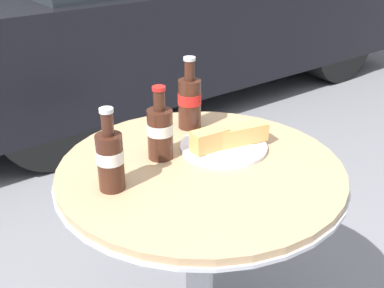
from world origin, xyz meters
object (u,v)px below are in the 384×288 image
(cola_bottle_left, at_px, (190,100))
(cola_bottle_right, at_px, (160,131))
(bistro_table, at_px, (200,210))
(lunch_plate_near, at_px, (226,142))
(parked_car, at_px, (156,6))
(cola_bottle_center, at_px, (110,158))

(cola_bottle_left, height_order, cola_bottle_right, cola_bottle_left)
(bistro_table, bearing_deg, cola_bottle_right, 118.18)
(bistro_table, height_order, cola_bottle_right, cola_bottle_right)
(bistro_table, relative_size, lunch_plate_near, 3.08)
(bistro_table, bearing_deg, cola_bottle_left, 59.65)
(parked_car, bearing_deg, cola_bottle_right, -123.07)
(cola_bottle_right, bearing_deg, bistro_table, -61.82)
(lunch_plate_near, distance_m, parked_car, 2.55)
(bistro_table, bearing_deg, cola_bottle_center, 170.40)
(cola_bottle_left, bearing_deg, cola_bottle_right, -148.21)
(cola_bottle_left, bearing_deg, bistro_table, -120.35)
(lunch_plate_near, relative_size, parked_car, 0.06)
(cola_bottle_left, height_order, lunch_plate_near, cola_bottle_left)
(bistro_table, height_order, cola_bottle_left, cola_bottle_left)
(cola_bottle_right, distance_m, lunch_plate_near, 0.20)
(cola_bottle_left, xyz_separation_m, parked_car, (1.22, 2.04, -0.13))
(cola_bottle_center, xyz_separation_m, lunch_plate_near, (0.36, -0.01, -0.06))
(cola_bottle_right, bearing_deg, cola_bottle_left, 31.79)
(parked_car, bearing_deg, bistro_table, -120.76)
(cola_bottle_right, distance_m, cola_bottle_center, 0.20)
(parked_car, bearing_deg, cola_bottle_center, -125.62)
(cola_bottle_right, height_order, lunch_plate_near, cola_bottle_right)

